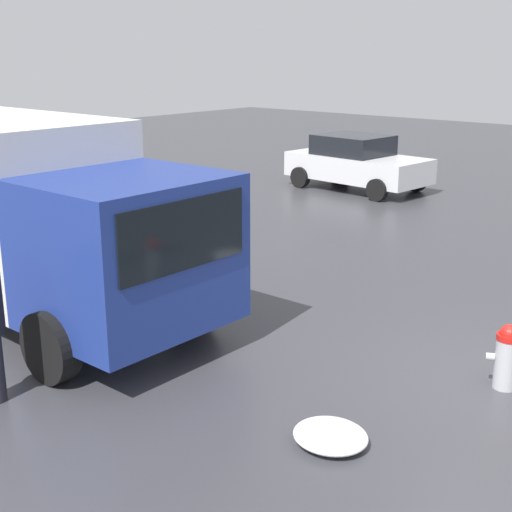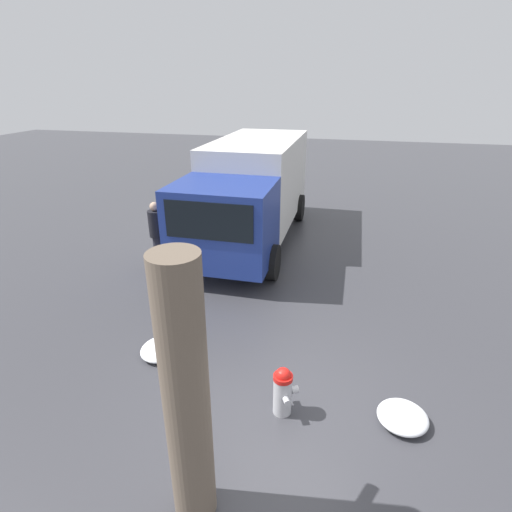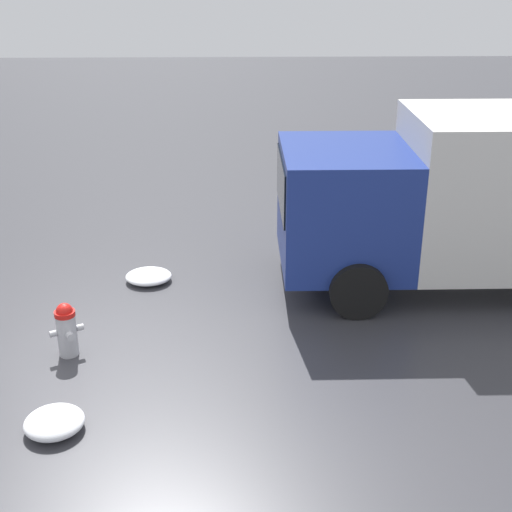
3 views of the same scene
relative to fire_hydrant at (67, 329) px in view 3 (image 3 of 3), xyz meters
The scene contains 6 objects.
ground_plane 0.41m from the fire_hydrant, 117.36° to the left, with size 60.00×60.00×0.00m, color #38383D.
fire_hydrant is the anchor object (origin of this frame).
delivery_truck 7.26m from the fire_hydrant, 17.96° to the left, with size 7.11×2.65×2.91m.
pedestrian 5.99m from the fire_hydrant, 43.60° to the left, with size 0.38×0.38×1.74m.
snow_pile_by_hydrant 1.77m from the fire_hydrant, 83.42° to the right, with size 0.72×0.72×0.22m.
snow_pile_curbside 2.56m from the fire_hydrant, 70.35° to the left, with size 0.79×0.72×0.19m.
Camera 3 is at (2.42, -8.77, 5.28)m, focal length 50.00 mm.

